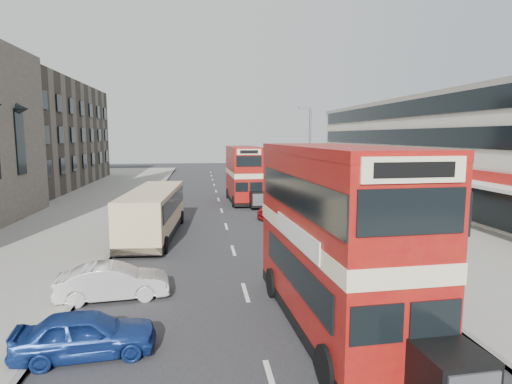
{
  "coord_description": "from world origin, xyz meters",
  "views": [
    {
      "loc": [
        -1.62,
        -13.49,
        5.93
      ],
      "look_at": [
        0.99,
        6.44,
        3.26
      ],
      "focal_mm": 29.9,
      "sensor_mm": 36.0,
      "label": 1
    }
  ],
  "objects_px": {
    "car_left_near": "(86,334)",
    "car_right_b": "(272,199)",
    "bus_main": "(335,237)",
    "car_left_front": "(113,282)",
    "cyclist": "(275,205)",
    "street_lamp": "(309,151)",
    "bus_second": "(243,174)",
    "coach": "(153,211)",
    "pedestrian_far": "(304,186)",
    "pedestrian_near": "(338,209)",
    "car_right_a": "(293,209)"
  },
  "relations": [
    {
      "from": "bus_second",
      "to": "car_left_front",
      "type": "bearing_deg",
      "value": 70.82
    },
    {
      "from": "car_left_near",
      "to": "bus_main",
      "type": "bearing_deg",
      "value": -89.29
    },
    {
      "from": "bus_main",
      "to": "pedestrian_near",
      "type": "distance_m",
      "value": 16.19
    },
    {
      "from": "coach",
      "to": "cyclist",
      "type": "bearing_deg",
      "value": 37.6
    },
    {
      "from": "car_left_front",
      "to": "pedestrian_near",
      "type": "height_order",
      "value": "pedestrian_near"
    },
    {
      "from": "bus_main",
      "to": "car_left_near",
      "type": "bearing_deg",
      "value": 3.94
    },
    {
      "from": "street_lamp",
      "to": "bus_second",
      "type": "xyz_separation_m",
      "value": [
        -4.35,
        6.31,
        -2.25
      ]
    },
    {
      "from": "bus_main",
      "to": "car_left_near",
      "type": "relative_size",
      "value": 2.69
    },
    {
      "from": "bus_second",
      "to": "car_left_near",
      "type": "height_order",
      "value": "bus_second"
    },
    {
      "from": "bus_main",
      "to": "coach",
      "type": "height_order",
      "value": "bus_main"
    },
    {
      "from": "pedestrian_far",
      "to": "coach",
      "type": "bearing_deg",
      "value": -140.82
    },
    {
      "from": "car_left_near",
      "to": "car_right_b",
      "type": "relative_size",
      "value": 0.92
    },
    {
      "from": "bus_second",
      "to": "cyclist",
      "type": "xyz_separation_m",
      "value": [
        1.64,
        -7.08,
        -1.69
      ]
    },
    {
      "from": "pedestrian_near",
      "to": "street_lamp",
      "type": "bearing_deg",
      "value": -97.19
    },
    {
      "from": "car_right_a",
      "to": "pedestrian_near",
      "type": "relative_size",
      "value": 2.94
    },
    {
      "from": "bus_second",
      "to": "pedestrian_near",
      "type": "height_order",
      "value": "bus_second"
    },
    {
      "from": "car_left_front",
      "to": "coach",
      "type": "bearing_deg",
      "value": -8.86
    },
    {
      "from": "street_lamp",
      "to": "car_left_near",
      "type": "bearing_deg",
      "value": -119.29
    },
    {
      "from": "car_left_front",
      "to": "cyclist",
      "type": "height_order",
      "value": "cyclist"
    },
    {
      "from": "bus_second",
      "to": "car_right_b",
      "type": "relative_size",
      "value": 2.18
    },
    {
      "from": "car_right_b",
      "to": "pedestrian_near",
      "type": "height_order",
      "value": "pedestrian_near"
    },
    {
      "from": "bus_second",
      "to": "pedestrian_near",
      "type": "bearing_deg",
      "value": 115.91
    },
    {
      "from": "car_left_near",
      "to": "cyclist",
      "type": "distance_m",
      "value": 21.17
    },
    {
      "from": "bus_main",
      "to": "car_left_front",
      "type": "distance_m",
      "value": 8.25
    },
    {
      "from": "car_right_b",
      "to": "pedestrian_far",
      "type": "relative_size",
      "value": 2.59
    },
    {
      "from": "bus_second",
      "to": "pedestrian_far",
      "type": "xyz_separation_m",
      "value": [
        6.61,
        3.91,
        -1.61
      ]
    },
    {
      "from": "pedestrian_near",
      "to": "car_left_near",
      "type": "bearing_deg",
      "value": 30.6
    },
    {
      "from": "cyclist",
      "to": "car_left_near",
      "type": "bearing_deg",
      "value": -118.6
    },
    {
      "from": "street_lamp",
      "to": "pedestrian_far",
      "type": "bearing_deg",
      "value": 77.56
    },
    {
      "from": "car_left_front",
      "to": "cyclist",
      "type": "relative_size",
      "value": 1.7
    },
    {
      "from": "car_left_front",
      "to": "pedestrian_far",
      "type": "relative_size",
      "value": 2.55
    },
    {
      "from": "street_lamp",
      "to": "pedestrian_near",
      "type": "xyz_separation_m",
      "value": [
        1.06,
        -4.01,
        -3.76
      ]
    },
    {
      "from": "street_lamp",
      "to": "bus_second",
      "type": "height_order",
      "value": "street_lamp"
    },
    {
      "from": "street_lamp",
      "to": "bus_second",
      "type": "distance_m",
      "value": 7.99
    },
    {
      "from": "car_right_b",
      "to": "car_left_near",
      "type": "bearing_deg",
      "value": -22.48
    },
    {
      "from": "bus_second",
      "to": "car_left_front",
      "type": "xyz_separation_m",
      "value": [
        -7.01,
        -22.31,
        -1.88
      ]
    },
    {
      "from": "car_left_front",
      "to": "car_right_a",
      "type": "height_order",
      "value": "car_right_a"
    },
    {
      "from": "bus_second",
      "to": "coach",
      "type": "distance_m",
      "value": 14.2
    },
    {
      "from": "pedestrian_near",
      "to": "coach",
      "type": "bearing_deg",
      "value": -11.44
    },
    {
      "from": "street_lamp",
      "to": "pedestrian_far",
      "type": "xyz_separation_m",
      "value": [
        2.25,
        10.22,
        -3.86
      ]
    },
    {
      "from": "street_lamp",
      "to": "pedestrian_far",
      "type": "relative_size",
      "value": 5.25
    },
    {
      "from": "street_lamp",
      "to": "cyclist",
      "type": "xyz_separation_m",
      "value": [
        -2.72,
        -0.76,
        -3.95
      ]
    },
    {
      "from": "bus_main",
      "to": "coach",
      "type": "xyz_separation_m",
      "value": [
        -6.82,
        13.01,
        -1.34
      ]
    },
    {
      "from": "coach",
      "to": "pedestrian_far",
      "type": "xyz_separation_m",
      "value": [
        13.18,
        16.45,
        -0.6
      ]
    },
    {
      "from": "bus_second",
      "to": "car_right_b",
      "type": "xyz_separation_m",
      "value": [
        2.32,
        -2.04,
        -1.97
      ]
    },
    {
      "from": "street_lamp",
      "to": "coach",
      "type": "distance_m",
      "value": 13.0
    },
    {
      "from": "pedestrian_near",
      "to": "cyclist",
      "type": "relative_size",
      "value": 0.76
    },
    {
      "from": "bus_second",
      "to": "cyclist",
      "type": "relative_size",
      "value": 3.78
    },
    {
      "from": "bus_main",
      "to": "coach",
      "type": "relative_size",
      "value": 1.0
    },
    {
      "from": "pedestrian_near",
      "to": "pedestrian_far",
      "type": "bearing_deg",
      "value": -116.75
    }
  ]
}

